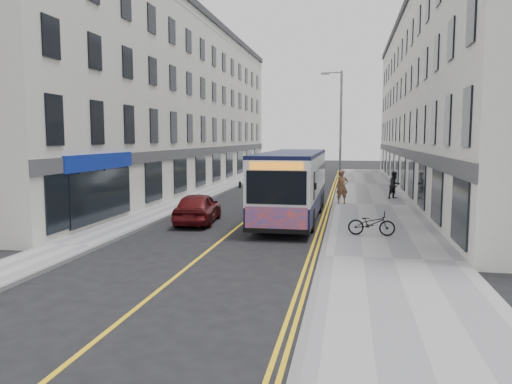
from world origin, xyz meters
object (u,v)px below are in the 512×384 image
at_px(pedestrian_far, 395,185).
at_px(car_maroon, 198,208).
at_px(pedestrian_near, 342,187).
at_px(car_white, 307,181).
at_px(city_bus, 293,182).
at_px(bicycle, 371,223).
at_px(streetlamp, 339,131).

xyz_separation_m(pedestrian_far, car_maroon, (-9.70, -10.39, -0.25)).
height_order(pedestrian_near, car_white, pedestrian_near).
xyz_separation_m(city_bus, pedestrian_near, (2.30, 5.21, -0.69)).
bearing_deg(city_bus, car_white, 91.54).
distance_m(bicycle, pedestrian_near, 9.53).
bearing_deg(pedestrian_far, streetlamp, 156.60).
relative_size(city_bus, car_white, 2.40).
xyz_separation_m(city_bus, pedestrian_far, (5.52, 8.29, -0.81)).
height_order(streetlamp, pedestrian_far, streetlamp).
xyz_separation_m(streetlamp, bicycle, (1.55, -11.52, -3.79)).
relative_size(streetlamp, bicycle, 4.40).
relative_size(bicycle, car_white, 0.39).
bearing_deg(city_bus, car_maroon, -153.38).
distance_m(city_bus, pedestrian_near, 5.74).
bearing_deg(pedestrian_near, city_bus, -131.83).
bearing_deg(pedestrian_far, bicycle, -138.13).
xyz_separation_m(bicycle, car_white, (-3.92, 16.60, 0.17)).
relative_size(bicycle, pedestrian_far, 1.06).
distance_m(city_bus, car_white, 12.42).
xyz_separation_m(streetlamp, car_white, (-2.37, 5.08, -3.61)).
distance_m(streetlamp, car_white, 6.66).
distance_m(city_bus, bicycle, 5.67).
bearing_deg(city_bus, pedestrian_far, 56.34).
bearing_deg(bicycle, streetlamp, 9.45).
relative_size(streetlamp, pedestrian_near, 4.09).
xyz_separation_m(pedestrian_near, car_white, (-2.64, 7.16, -0.33)).
relative_size(city_bus, bicycle, 6.18).
bearing_deg(car_maroon, pedestrian_near, -137.17).
bearing_deg(car_maroon, bicycle, 159.06).
height_order(pedestrian_near, car_maroon, pedestrian_near).
height_order(city_bus, car_maroon, city_bus).
xyz_separation_m(bicycle, pedestrian_far, (1.93, 12.52, 0.38)).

